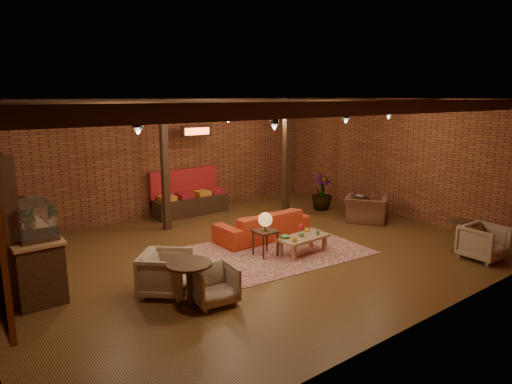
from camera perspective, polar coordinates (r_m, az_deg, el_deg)
floor at (r=9.81m, az=-0.87°, el=-7.51°), size 10.00×10.00×0.00m
ceiling at (r=9.25m, az=-0.94°, el=11.53°), size 10.00×8.00×0.02m
wall_back at (r=12.79m, az=-11.74°, el=4.21°), size 10.00×0.02×3.20m
wall_front at (r=6.72m, az=20.05°, el=-3.19°), size 10.00×0.02×3.20m
wall_right at (r=12.99m, az=17.09°, el=4.05°), size 0.02×8.00×3.20m
ceiling_beams at (r=9.25m, az=-0.93°, el=10.78°), size 9.80×6.40×0.22m
ceiling_pipe at (r=10.58m, az=-6.20°, el=9.62°), size 9.60×0.12×0.12m
post_left at (r=11.28m, az=-11.33°, el=3.22°), size 0.16×0.16×3.20m
post_right at (r=12.68m, az=3.83°, el=4.37°), size 0.16×0.16×3.20m
service_counter at (r=8.88m, az=-26.93°, el=-5.53°), size 0.80×2.50×1.60m
plant_counter at (r=8.98m, az=-26.81°, el=-2.55°), size 0.35×0.39×0.30m
banquette at (r=12.86m, az=-8.25°, el=-0.60°), size 2.10×0.70×1.00m
service_sign at (r=12.20m, az=-7.45°, el=7.54°), size 0.86×0.06×0.30m
ceiling_spotlights at (r=9.26m, az=-0.93°, el=9.42°), size 6.40×4.40×0.28m
rug at (r=9.93m, az=2.99°, el=-7.25°), size 3.63×2.90×0.01m
sofa at (r=10.61m, az=0.81°, el=-4.13°), size 2.25×0.89×0.66m
coffee_table at (r=9.65m, az=5.82°, el=-5.78°), size 1.13×0.60×0.63m
side_table_lamp at (r=9.38m, az=1.17°, el=-3.90°), size 0.46×0.46×0.93m
round_table_left at (r=7.27m, az=-8.33°, el=-10.51°), size 0.72×0.72×0.75m
armchair_a at (r=7.86m, az=-11.24°, el=-9.68°), size 1.07×1.07×0.80m
armchair_b at (r=7.45m, az=-5.31°, el=-11.25°), size 0.74×0.71×0.68m
armchair_right at (r=12.32m, az=13.67°, el=-1.56°), size 1.16×1.26×0.93m
side_table_book at (r=13.16m, az=12.63°, el=-0.69°), size 0.47×0.47×0.51m
round_table_right at (r=10.57m, az=24.35°, el=-4.56°), size 0.59×0.59×0.69m
armchair_far at (r=10.36m, az=26.55°, el=-5.46°), size 0.79×0.74×0.78m
plant_tall at (r=13.22m, az=8.35°, el=4.36°), size 1.78×1.78×3.10m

